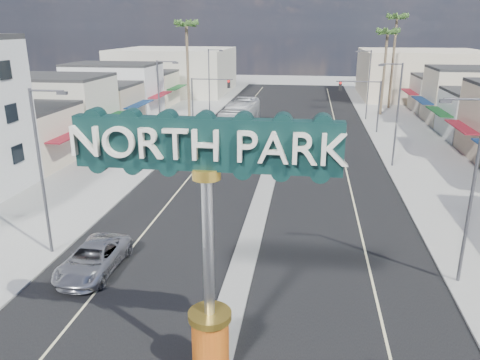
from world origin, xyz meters
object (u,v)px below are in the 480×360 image
(streetlight_l_mid, at_px, (161,104))
(suv_left, at_px, (94,258))
(traffic_signal_left, at_px, (207,93))
(traffic_signal_right, at_px, (363,96))
(palm_right_far, at_px, (397,23))
(streetlight_r_far, at_px, (367,81))
(gateway_sign, at_px, (207,223))
(streetlight_l_near, at_px, (43,165))
(streetlight_l_far, at_px, (210,79))
(palm_right_mid, at_px, (387,36))
(streetlight_r_mid, at_px, (396,110))
(car_parked_left, at_px, (218,147))
(streetlight_r_near, at_px, (470,184))
(palm_left_far, at_px, (186,29))
(city_bus, at_px, (240,117))

(streetlight_l_mid, xyz_separation_m, suv_left, (3.03, -21.54, -4.34))
(traffic_signal_left, distance_m, traffic_signal_right, 18.37)
(traffic_signal_left, relative_size, palm_right_far, 0.43)
(streetlight_r_far, bearing_deg, gateway_sign, -101.78)
(traffic_signal_left, bearing_deg, gateway_sign, -77.67)
(traffic_signal_right, height_order, streetlight_l_near, streetlight_l_near)
(gateway_sign, xyz_separation_m, streetlight_r_far, (10.43, 50.02, -0.86))
(streetlight_l_far, bearing_deg, streetlight_l_mid, -90.00)
(streetlight_l_mid, distance_m, palm_right_far, 41.53)
(palm_right_mid, bearing_deg, suv_left, -113.23)
(traffic_signal_left, height_order, streetlight_r_far, streetlight_r_far)
(streetlight_r_mid, height_order, suv_left, streetlight_r_mid)
(traffic_signal_right, xyz_separation_m, car_parked_left, (-14.68, -12.29, -3.51))
(suv_left, xyz_separation_m, car_parked_left, (1.90, 23.25, 0.04))
(streetlight_r_near, bearing_deg, streetlight_l_mid, 136.21)
(gateway_sign, height_order, streetlight_r_mid, gateway_sign)
(streetlight_l_far, bearing_deg, streetlight_r_mid, -46.52)
(traffic_signal_left, relative_size, traffic_signal_right, 1.00)
(streetlight_l_mid, height_order, streetlight_r_far, same)
(gateway_sign, height_order, streetlight_l_mid, gateway_sign)
(streetlight_r_near, distance_m, car_parked_left, 27.27)
(streetlight_l_near, height_order, palm_left_far, palm_left_far)
(traffic_signal_right, distance_m, streetlight_r_mid, 14.07)
(gateway_sign, relative_size, suv_left, 1.75)
(gateway_sign, relative_size, traffic_signal_right, 1.53)
(traffic_signal_right, bearing_deg, streetlight_l_far, 157.80)
(streetlight_l_far, distance_m, palm_right_mid, 24.41)
(streetlight_r_mid, bearing_deg, suv_left, -129.62)
(car_parked_left, height_order, city_bus, city_bus)
(gateway_sign, relative_size, palm_right_mid, 0.76)
(streetlight_l_near, bearing_deg, streetlight_r_mid, 43.79)
(suv_left, distance_m, car_parked_left, 23.33)
(traffic_signal_right, height_order, streetlight_r_mid, streetlight_r_mid)
(streetlight_r_near, bearing_deg, car_parked_left, 126.28)
(traffic_signal_left, relative_size, streetlight_r_mid, 0.67)
(gateway_sign, relative_size, palm_left_far, 0.70)
(traffic_signal_left, xyz_separation_m, city_bus, (4.26, -1.16, -2.55))
(streetlight_l_far, bearing_deg, gateway_sign, -78.22)
(streetlight_r_near, relative_size, car_parked_left, 2.01)
(traffic_signal_right, relative_size, streetlight_r_near, 0.67)
(streetlight_l_mid, height_order, streetlight_r_near, same)
(streetlight_l_far, height_order, palm_right_mid, palm_right_mid)
(traffic_signal_left, xyz_separation_m, streetlight_l_mid, (-1.25, -13.99, 0.79))
(streetlight_r_mid, bearing_deg, streetlight_l_far, 133.48)
(traffic_signal_right, distance_m, streetlight_l_far, 21.20)
(palm_right_mid, height_order, palm_right_far, palm_right_far)
(streetlight_r_mid, relative_size, city_bus, 0.73)
(palm_left_far, xyz_separation_m, palm_right_mid, (26.00, 6.00, -0.90))
(suv_left, bearing_deg, streetlight_r_mid, 51.11)
(palm_right_far, bearing_deg, palm_left_far, -156.80)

